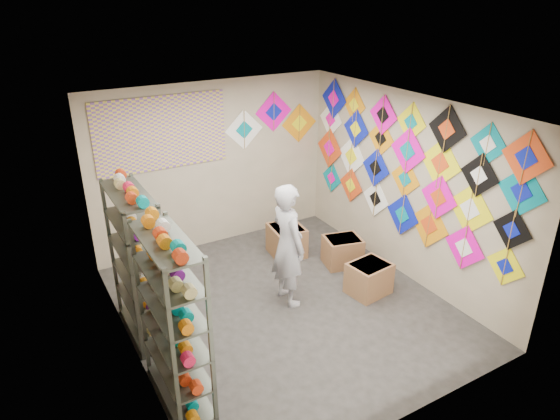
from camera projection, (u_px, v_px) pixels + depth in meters
ground at (285, 306)px, 6.78m from camera, size 4.50×4.50×0.00m
room_walls at (285, 195)px, 6.11m from camera, size 4.50×4.50×4.50m
shelf_rack_front at (173, 322)px, 4.91m from camera, size 0.40×1.10×1.90m
shelf_rack_back at (137, 265)px, 5.94m from camera, size 0.40×1.10×1.90m
string_spools at (153, 283)px, 5.38m from camera, size 0.12×2.36×0.12m
kite_wall_display at (405, 167)px, 7.04m from camera, size 0.06×4.28×2.05m
back_wall_kites at (273, 121)px, 8.26m from camera, size 1.72×0.02×0.93m
poster at (162, 133)px, 7.36m from camera, size 2.00×0.01×1.10m
shopkeeper at (288, 245)px, 6.58m from camera, size 0.64×0.43×1.72m
carton_a at (369, 278)px, 7.01m from camera, size 0.60×0.53×0.46m
carton_b at (342, 251)px, 7.74m from camera, size 0.64×0.57×0.45m
carton_c at (287, 241)px, 8.02m from camera, size 0.57×0.61×0.49m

